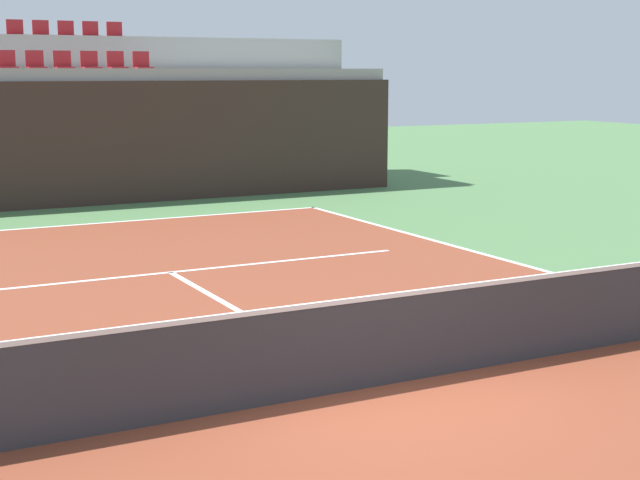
# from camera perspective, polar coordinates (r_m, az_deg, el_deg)

# --- Properties ---
(ground_plane) EXTENTS (80.00, 80.00, 0.00)m
(ground_plane) POSITION_cam_1_polar(r_m,az_deg,el_deg) (9.98, 3.16, -8.80)
(ground_plane) COLOR #477042
(court_surface) EXTENTS (11.00, 24.00, 0.01)m
(court_surface) POSITION_cam_1_polar(r_m,az_deg,el_deg) (9.98, 3.16, -8.77)
(court_surface) COLOR brown
(court_surface) RESTS_ON ground_plane
(baseline_far) EXTENTS (11.00, 0.10, 0.00)m
(baseline_far) POSITION_cam_1_polar(r_m,az_deg,el_deg) (20.88, -13.82, 0.92)
(baseline_far) COLOR white
(baseline_far) RESTS_ON court_surface
(service_line_far) EXTENTS (8.26, 0.10, 0.00)m
(service_line_far) POSITION_cam_1_polar(r_m,az_deg,el_deg) (15.63, -8.91, -1.92)
(service_line_far) COLOR white
(service_line_far) RESTS_ON court_surface
(centre_service_line) EXTENTS (0.10, 6.40, 0.00)m
(centre_service_line) POSITION_cam_1_polar(r_m,az_deg,el_deg) (12.71, -4.24, -4.60)
(centre_service_line) COLOR white
(centre_service_line) RESTS_ON court_surface
(back_wall) EXTENTS (18.45, 0.30, 2.99)m
(back_wall) POSITION_cam_1_polar(r_m,az_deg,el_deg) (23.56, -15.70, 5.48)
(back_wall) COLOR #33231E
(back_wall) RESTS_ON ground_plane
(stands_tier_lower) EXTENTS (18.45, 2.40, 3.29)m
(stands_tier_lower) POSITION_cam_1_polar(r_m,az_deg,el_deg) (24.87, -16.37, 6.01)
(stands_tier_lower) COLOR #9E9E99
(stands_tier_lower) RESTS_ON ground_plane
(stands_tier_upper) EXTENTS (18.45, 2.40, 4.14)m
(stands_tier_upper) POSITION_cam_1_polar(r_m,az_deg,el_deg) (27.21, -17.43, 7.18)
(stands_tier_upper) COLOR #9E9E99
(stands_tier_upper) RESTS_ON ground_plane
(seating_row_lower) EXTENTS (5.86, 0.44, 0.44)m
(seating_row_lower) POSITION_cam_1_polar(r_m,az_deg,el_deg) (24.92, -16.62, 10.08)
(seating_row_lower) COLOR maroon
(seating_row_lower) RESTS_ON stands_tier_lower
(seating_row_upper) EXTENTS (5.86, 0.44, 0.44)m
(seating_row_upper) POSITION_cam_1_polar(r_m,az_deg,el_deg) (27.29, -17.71, 11.79)
(seating_row_upper) COLOR maroon
(seating_row_upper) RESTS_ON stands_tier_upper
(tennis_net) EXTENTS (11.08, 0.08, 1.07)m
(tennis_net) POSITION_cam_1_polar(r_m,az_deg,el_deg) (9.83, 3.19, -5.99)
(tennis_net) COLOR black
(tennis_net) RESTS_ON court_surface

